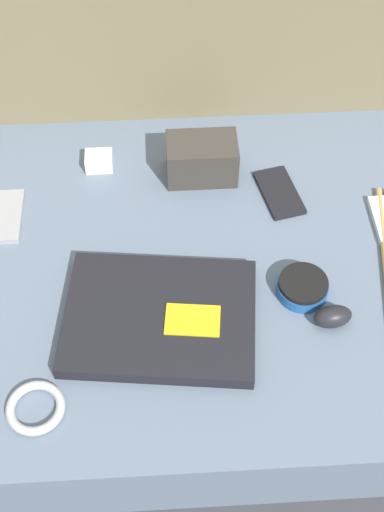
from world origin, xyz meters
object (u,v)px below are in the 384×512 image
object	(u,v)px
phone_black	(279,193)
charger_brick	(99,161)
speaker_puck	(303,287)
phone_small	(8,216)
laptop	(160,317)
computer_mouse	(333,317)
camera_pouch	(202,159)

from	to	relation	value
phone_black	charger_brick	xyz separation A→B (m)	(-0.35, 0.10, 0.01)
speaker_puck	phone_black	size ratio (longest dim) A/B	0.65
speaker_puck	phone_small	world-z (taller)	speaker_puck
laptop	computer_mouse	bearing A→B (deg)	3.00
phone_small	speaker_puck	bearing A→B (deg)	-21.08
camera_pouch	charger_brick	size ratio (longest dim) A/B	2.54
phone_black	speaker_puck	bearing A→B (deg)	-100.69
laptop	charger_brick	size ratio (longest dim) A/B	6.40
laptop	camera_pouch	world-z (taller)	camera_pouch
phone_small	camera_pouch	xyz separation A→B (m)	(0.37, 0.09, 0.04)
phone_small	camera_pouch	size ratio (longest dim) A/B	0.92
phone_black	camera_pouch	xyz separation A→B (m)	(-0.15, 0.06, 0.04)
computer_mouse	camera_pouch	xyz separation A→B (m)	(-0.19, 0.36, 0.02)
charger_brick	laptop	bearing A→B (deg)	-73.61
computer_mouse	phone_black	bearing A→B (deg)	91.44
laptop	speaker_puck	size ratio (longest dim) A/B	3.86
computer_mouse	speaker_puck	xyz separation A→B (m)	(-0.04, 0.06, -0.00)
speaker_puck	charger_brick	size ratio (longest dim) A/B	1.66
speaker_puck	charger_brick	xyz separation A→B (m)	(-0.36, 0.33, -0.00)
laptop	camera_pouch	bearing A→B (deg)	81.53
camera_pouch	charger_brick	distance (m)	0.21
speaker_puck	camera_pouch	size ratio (longest dim) A/B	0.65
phone_black	phone_small	xyz separation A→B (m)	(-0.52, -0.03, 0.00)
laptop	charger_brick	xyz separation A→B (m)	(-0.11, 0.37, 0.00)
speaker_puck	camera_pouch	distance (m)	0.33
speaker_puck	phone_small	bearing A→B (deg)	159.16
charger_brick	phone_small	bearing A→B (deg)	-143.18
phone_black	charger_brick	world-z (taller)	charger_brick
speaker_puck	charger_brick	distance (m)	0.48
computer_mouse	camera_pouch	distance (m)	0.41
speaker_puck	camera_pouch	bearing A→B (deg)	117.69
computer_mouse	charger_brick	distance (m)	0.56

